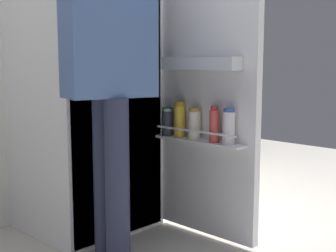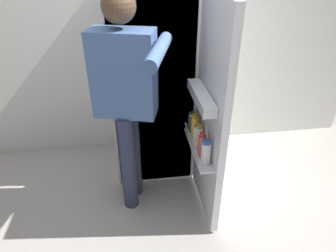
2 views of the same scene
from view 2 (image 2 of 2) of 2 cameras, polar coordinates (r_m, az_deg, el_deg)
name	(u,v)px [view 2 (image 2 of 2)]	position (r m, az deg, el deg)	size (l,w,h in m)	color
ground_plane	(160,200)	(2.64, -1.64, -13.97)	(6.97, 6.97, 0.00)	#B7B2A8
kitchen_wall	(145,16)	(2.87, -4.39, 20.35)	(4.40, 0.10, 2.68)	silver
refrigerator	(154,86)	(2.60, -2.64, 7.70)	(0.73, 1.32, 1.67)	white
person	(127,91)	(2.10, -7.94, 6.67)	(0.56, 0.81, 1.68)	#2D334C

